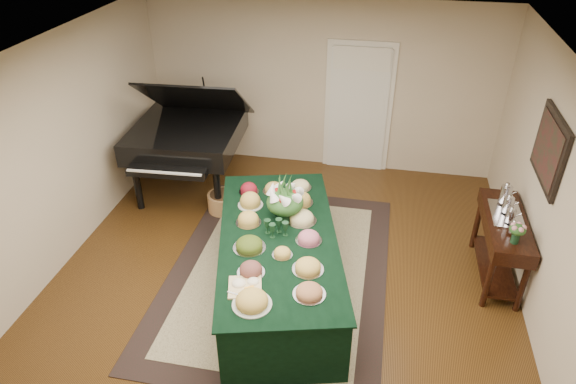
% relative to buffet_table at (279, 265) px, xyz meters
% --- Properties ---
extents(ground, '(6.00, 6.00, 0.00)m').
position_rel_buffet_table_xyz_m(ground, '(0.00, 0.23, -0.40)').
color(ground, black).
rests_on(ground, ground).
extents(area_rug, '(2.62, 3.67, 0.01)m').
position_rel_buffet_table_xyz_m(area_rug, '(-0.07, 0.33, -0.39)').
color(area_rug, black).
rests_on(area_rug, ground).
extents(kitchen_doorway, '(1.05, 0.07, 2.10)m').
position_rel_buffet_table_xyz_m(kitchen_doorway, '(0.60, 3.20, 0.62)').
color(kitchen_doorway, silver).
rests_on(kitchen_doorway, ground).
extents(buffet_table, '(1.92, 2.95, 0.80)m').
position_rel_buffet_table_xyz_m(buffet_table, '(0.00, 0.00, 0.00)').
color(buffet_table, black).
rests_on(buffet_table, ground).
extents(food_platters, '(1.31, 2.45, 0.13)m').
position_rel_buffet_table_xyz_m(food_platters, '(-0.03, 0.02, 0.44)').
color(food_platters, silver).
rests_on(food_platters, buffet_table).
extents(cutting_board, '(0.39, 0.39, 0.10)m').
position_rel_buffet_table_xyz_m(cutting_board, '(-0.15, -0.84, 0.43)').
color(cutting_board, tan).
rests_on(cutting_board, buffet_table).
extents(green_goblets, '(0.28, 0.19, 0.18)m').
position_rel_buffet_table_xyz_m(green_goblets, '(-0.03, 0.04, 0.49)').
color(green_goblets, '#14321C').
rests_on(green_goblets, buffet_table).
extents(floral_centerpiece, '(0.44, 0.44, 0.44)m').
position_rel_buffet_table_xyz_m(floral_centerpiece, '(-0.00, 0.39, 0.65)').
color(floral_centerpiece, '#14321C').
rests_on(floral_centerpiece, buffet_table).
extents(grand_piano, '(1.69, 1.89, 1.83)m').
position_rel_buffet_table_xyz_m(grand_piano, '(-1.79, 2.00, 0.53)').
color(grand_piano, black).
rests_on(grand_piano, ground).
extents(wicker_basket, '(0.43, 0.43, 0.27)m').
position_rel_buffet_table_xyz_m(wicker_basket, '(-1.15, 1.52, -0.27)').
color(wicker_basket, '#A97644').
rests_on(wicker_basket, ground).
extents(mahogany_sideboard, '(0.45, 1.31, 0.84)m').
position_rel_buffet_table_xyz_m(mahogany_sideboard, '(2.50, 0.77, 0.25)').
color(mahogany_sideboard, black).
rests_on(mahogany_sideboard, ground).
extents(tea_service, '(0.34, 0.74, 0.30)m').
position_rel_buffet_table_xyz_m(tea_service, '(2.50, 0.84, 0.55)').
color(tea_service, silver).
rests_on(tea_service, mahogany_sideboard).
extents(pink_bouquet, '(0.19, 0.19, 0.24)m').
position_rel_buffet_table_xyz_m(pink_bouquet, '(2.50, 0.33, 0.60)').
color(pink_bouquet, '#14321C').
rests_on(pink_bouquet, mahogany_sideboard).
extents(wall_painting, '(0.05, 0.95, 0.75)m').
position_rel_buffet_table_xyz_m(wall_painting, '(2.72, 0.77, 1.35)').
color(wall_painting, black).
rests_on(wall_painting, ground).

